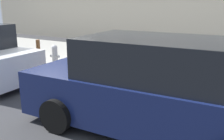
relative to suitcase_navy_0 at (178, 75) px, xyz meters
The scene contains 13 objects.
ground_plane 4.26m from the suitcase_navy_0, ahead, with size 40.00×40.00×0.00m, color #333335.
sidewalk_curb 4.58m from the suitcase_navy_0, 23.50° to the right, with size 18.00×5.00×0.14m, color #9E9B93.
suitcase_navy_0 is the anchor object (origin of this frame).
suitcase_maroon_1 0.55m from the suitcase_navy_0, ahead, with size 0.51×0.29×0.90m.
suitcase_silver_2 1.12m from the suitcase_navy_0, ahead, with size 0.50×0.23×0.81m.
suitcase_teal_3 1.69m from the suitcase_navy_0, ahead, with size 0.50×0.19×0.74m.
suitcase_red_4 2.21m from the suitcase_navy_0, ahead, with size 0.41×0.20×0.90m.
suitcase_olive_5 2.67m from the suitcase_navy_0, ahead, with size 0.37×0.22×0.99m.
suitcase_black_6 3.16m from the suitcase_navy_0, ahead, with size 0.46×0.26×0.59m.
suitcase_navy_7 3.64m from the suitcase_navy_0, ahead, with size 0.36×0.22×0.64m.
fire_hydrant 4.46m from the suitcase_navy_0, ahead, with size 0.39×0.21×0.72m.
bollard_post 5.12m from the suitcase_navy_0, ahead, with size 0.14×0.14×0.87m, color brown.
parked_car_navy_0 2.45m from the suitcase_navy_0, 95.99° to the left, with size 4.85×2.26×1.72m.
Camera 1 is at (-6.04, 5.79, 2.29)m, focal length 40.37 mm.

